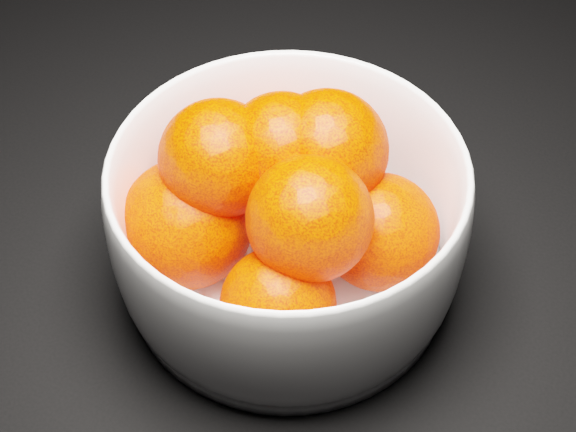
% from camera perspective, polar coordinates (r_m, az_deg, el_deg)
% --- Properties ---
extents(bowl, '(0.21, 0.21, 0.10)m').
position_cam_1_polar(bowl, '(0.48, 0.00, -0.41)').
color(bowl, white).
rests_on(bowl, ground).
extents(orange_pile, '(0.18, 0.17, 0.12)m').
position_cam_1_polar(orange_pile, '(0.47, -0.72, 1.29)').
color(orange_pile, '#FF2700').
rests_on(orange_pile, bowl).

